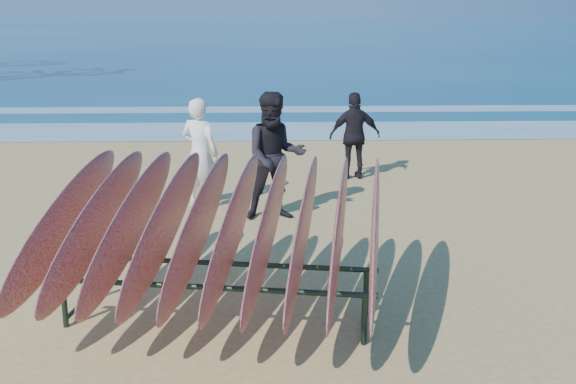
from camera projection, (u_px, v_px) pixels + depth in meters
name	position (u px, v px, depth m)	size (l,w,h in m)	color
ground	(290.00, 293.00, 8.01)	(120.00, 120.00, 0.00)	tan
ocean	(269.00, 35.00, 61.07)	(160.00, 160.00, 0.00)	navy
foam_near	(277.00, 131.00, 17.66)	(160.00, 160.00, 0.00)	white
foam_far	(275.00, 109.00, 21.03)	(160.00, 160.00, 0.00)	white
surfboard_rack	(216.00, 228.00, 7.07)	(3.62, 3.51, 1.68)	black
person_white	(200.00, 153.00, 11.12)	(0.62, 0.41, 1.71)	white
person_dark_a	(275.00, 156.00, 10.49)	(0.91, 0.71, 1.88)	black
person_dark_b	(355.00, 136.00, 12.89)	(0.91, 0.38, 1.56)	black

